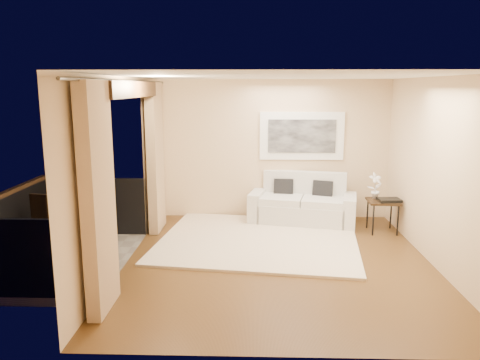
{
  "coord_description": "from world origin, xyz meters",
  "views": [
    {
      "loc": [
        -0.37,
        -6.59,
        2.56
      ],
      "look_at": [
        -0.59,
        0.94,
        1.05
      ],
      "focal_mm": 35.0,
      "sensor_mm": 36.0,
      "label": 1
    }
  ],
  "objects_px": {
    "orchid": "(375,186)",
    "balcony_chair_far": "(48,218)",
    "side_table": "(383,203)",
    "sofa": "(303,205)",
    "ice_bucket": "(62,191)",
    "bistro_table": "(72,203)",
    "balcony_chair_near": "(60,225)"
  },
  "relations": [
    {
      "from": "sofa",
      "to": "ice_bucket",
      "type": "xyz_separation_m",
      "value": [
        -4.03,
        -1.42,
        0.58
      ]
    },
    {
      "from": "balcony_chair_far",
      "to": "orchid",
      "type": "bearing_deg",
      "value": -155.67
    },
    {
      "from": "sofa",
      "to": "ice_bucket",
      "type": "relative_size",
      "value": 10.49
    },
    {
      "from": "bistro_table",
      "to": "balcony_chair_near",
      "type": "distance_m",
      "value": 0.75
    },
    {
      "from": "bistro_table",
      "to": "ice_bucket",
      "type": "bearing_deg",
      "value": 151.39
    },
    {
      "from": "orchid",
      "to": "balcony_chair_far",
      "type": "distance_m",
      "value": 5.55
    },
    {
      "from": "balcony_chair_far",
      "to": "side_table",
      "type": "bearing_deg",
      "value": -157.15
    },
    {
      "from": "sofa",
      "to": "side_table",
      "type": "bearing_deg",
      "value": -10.41
    },
    {
      "from": "side_table",
      "to": "bistro_table",
      "type": "distance_m",
      "value": 5.29
    },
    {
      "from": "sofa",
      "to": "ice_bucket",
      "type": "distance_m",
      "value": 4.31
    },
    {
      "from": "orchid",
      "to": "balcony_chair_near",
      "type": "bearing_deg",
      "value": -160.07
    },
    {
      "from": "balcony_chair_far",
      "to": "bistro_table",
      "type": "bearing_deg",
      "value": -130.57
    },
    {
      "from": "orchid",
      "to": "sofa",
      "type": "bearing_deg",
      "value": 160.41
    },
    {
      "from": "sofa",
      "to": "balcony_chair_near",
      "type": "xyz_separation_m",
      "value": [
        -3.74,
        -2.25,
        0.26
      ]
    },
    {
      "from": "bistro_table",
      "to": "ice_bucket",
      "type": "distance_m",
      "value": 0.28
    },
    {
      "from": "sofa",
      "to": "orchid",
      "type": "relative_size",
      "value": 4.46
    },
    {
      "from": "balcony_chair_far",
      "to": "balcony_chair_near",
      "type": "bearing_deg",
      "value": 140.32
    },
    {
      "from": "sofa",
      "to": "ice_bucket",
      "type": "bearing_deg",
      "value": -148.63
    },
    {
      "from": "bistro_table",
      "to": "balcony_chair_far",
      "type": "xyz_separation_m",
      "value": [
        -0.3,
        -0.24,
        -0.18
      ]
    },
    {
      "from": "balcony_chair_far",
      "to": "ice_bucket",
      "type": "height_order",
      "value": "ice_bucket"
    },
    {
      "from": "sofa",
      "to": "orchid",
      "type": "height_order",
      "value": "orchid"
    },
    {
      "from": "orchid",
      "to": "balcony_chair_far",
      "type": "xyz_separation_m",
      "value": [
        -5.38,
        -1.32,
        -0.27
      ]
    },
    {
      "from": "side_table",
      "to": "orchid",
      "type": "xyz_separation_m",
      "value": [
        -0.12,
        0.12,
        0.29
      ]
    },
    {
      "from": "side_table",
      "to": "sofa",
      "type": "bearing_deg",
      "value": 157.59
    },
    {
      "from": "side_table",
      "to": "orchid",
      "type": "height_order",
      "value": "orchid"
    },
    {
      "from": "sofa",
      "to": "balcony_chair_far",
      "type": "height_order",
      "value": "balcony_chair_far"
    },
    {
      "from": "orchid",
      "to": "ice_bucket",
      "type": "bearing_deg",
      "value": -169.5
    },
    {
      "from": "orchid",
      "to": "balcony_chair_far",
      "type": "height_order",
      "value": "orchid"
    },
    {
      "from": "side_table",
      "to": "balcony_chair_near",
      "type": "bearing_deg",
      "value": -161.72
    },
    {
      "from": "orchid",
      "to": "balcony_chair_far",
      "type": "bearing_deg",
      "value": -166.23
    },
    {
      "from": "sofa",
      "to": "side_table",
      "type": "xyz_separation_m",
      "value": [
        1.36,
        -0.56,
        0.19
      ]
    },
    {
      "from": "orchid",
      "to": "bistro_table",
      "type": "xyz_separation_m",
      "value": [
        -5.08,
        -1.08,
        -0.09
      ]
    }
  ]
}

